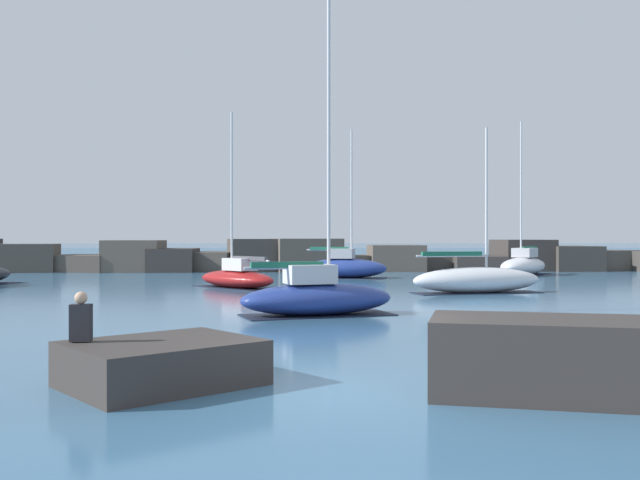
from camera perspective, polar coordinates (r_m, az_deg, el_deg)
name	(u,v)px	position (r m, az deg, el deg)	size (l,w,h in m)	color
ground_plane	(346,392)	(12.50, 2.08, -12.05)	(600.00, 600.00, 0.00)	#3D6B8E
open_sea_beyond	(295,254)	(116.22, -2.00, -1.09)	(400.00, 116.00, 0.01)	#2D5B7F
breakwater_jetty	(317,258)	(56.26, -0.24, -1.46)	(58.25, 7.22, 2.55)	#383330
foreground_rocks	(336,364)	(12.15, 1.31, -9.91)	(14.92, 6.11, 1.30)	#383330
sailboat_moored_0	(523,265)	(51.51, 15.96, -1.93)	(5.95, 7.14, 10.61)	white
sailboat_moored_1	(237,277)	(37.60, -6.66, -2.94)	(5.21, 5.61, 9.29)	maroon
sailboat_moored_3	(477,280)	(34.76, 12.44, -3.11)	(6.73, 3.07, 7.90)	white
sailboat_moored_4	(317,296)	(24.29, -0.26, -4.46)	(5.75, 3.51, 10.92)	navy
sailboat_moored_5	(345,267)	(46.36, 2.01, -2.15)	(5.84, 3.64, 9.61)	navy
person_on_rocks	(81,334)	(13.34, -18.58, -7.14)	(0.36, 0.22, 1.70)	#282833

